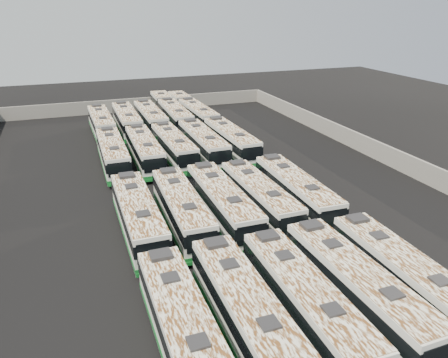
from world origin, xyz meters
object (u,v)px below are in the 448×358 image
bus_front_far_left (184,330)px  bus_front_far_right (403,276)px  bus_front_left (247,314)px  bus_back_right (170,112)px  bus_midfront_right (259,198)px  bus_midback_left (145,150)px  bus_midfront_center (222,203)px  bus_back_center (151,119)px  bus_midfront_left (182,209)px  bus_back_far_left (102,124)px  bus_midback_far_left (113,154)px  bus_midback_right (203,144)px  bus_midback_center (174,147)px  bus_back_left (127,121)px  bus_midback_far_right (231,141)px  bus_front_center (304,302)px  bus_midfront_far_right (296,192)px  bus_front_right (356,288)px  bus_back_far_right (192,111)px  bus_midfront_far_left (138,216)px

bus_front_far_left → bus_front_far_right: bearing=-0.4°
bus_front_left → bus_back_right: bus_back_right is taller
bus_midfront_right → bus_midback_left: 17.63m
bus_midback_left → bus_midfront_center: bearing=-77.2°
bus_back_center → bus_front_far_left: bearing=-99.1°
bus_midfront_left → bus_back_far_left: (-3.52, 29.94, -0.01)m
bus_midback_far_left → bus_midback_right: bus_midback_right is taller
bus_midback_far_left → bus_midback_right: (10.51, -0.02, 0.05)m
bus_midfront_right → bus_midback_right: size_ratio=0.96×
bus_front_far_left → bus_midfront_right: (10.46, 13.69, -0.02)m
bus_midfront_right → bus_midback_center: (-3.53, 16.40, 0.02)m
bus_front_far_left → bus_midfront_center: 15.24m
bus_back_far_left → bus_back_left: size_ratio=0.97×
bus_midback_center → bus_midback_far_right: bus_midback_far_right is taller
bus_front_far_left → bus_midback_center: 30.88m
bus_midback_right → bus_back_right: bearing=89.0°
bus_front_center → bus_midback_left: (-3.53, 30.04, 0.01)m
bus_front_far_left → bus_midfront_left: bearing=75.3°
bus_midfront_far_right → bus_back_center: size_ratio=0.99×
bus_midback_left → bus_midback_right: 6.97m
bus_front_far_left → bus_midfront_far_right: size_ratio=0.98×
bus_midback_far_left → bus_back_center: bus_back_center is taller
bus_front_left → bus_midback_left: 29.87m
bus_midback_left → bus_midback_right: (6.97, 0.03, 0.04)m
bus_front_far_right → bus_midback_center: size_ratio=1.00×
bus_midfront_far_right → bus_midback_left: size_ratio=1.01×
bus_back_center → bus_midback_far_right: bearing=-63.3°
bus_midfront_left → bus_midfront_center: 3.48m
bus_front_far_right → bus_midfront_far_right: (0.02, 13.70, 0.03)m
bus_front_right → bus_midback_center: bearing=95.6°
bus_midback_far_left → bus_front_left: bearing=-82.5°
bus_front_far_left → bus_back_far_right: size_ratio=0.64×
bus_front_right → bus_midback_far_right: bearing=82.3°
bus_midfront_left → bus_midfront_far_right: bearing=1.1°
bus_midfront_far_left → bus_back_right: bus_back_right is taller
bus_front_far_right → bus_midback_far_right: (0.02, 29.94, 0.05)m
bus_front_far_left → bus_back_far_right: bearing=73.3°
bus_front_far_left → bus_midfront_far_right: bus_midfront_far_right is taller
bus_midfront_right → bus_back_center: bus_back_center is taller
bus_midfront_left → bus_midback_center: (3.39, 16.42, -0.01)m
bus_front_far_left → bus_back_far_right: bus_front_far_left is taller
bus_midfront_left → bus_midfront_center: bearing=-0.9°
bus_midback_left → bus_midback_center: bearing=4.2°
bus_back_left → bus_back_far_right: (10.40, 3.13, -0.06)m
bus_front_right → bus_back_left: 44.50m
bus_midfront_far_right → bus_midback_center: 17.91m
bus_midback_center → bus_back_right: bearing=76.5°
bus_front_right → bus_midfront_left: bearing=115.7°
bus_front_right → bus_midfront_center: bus_midfront_center is taller
bus_midfront_far_left → bus_midfront_center: bearing=-0.5°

